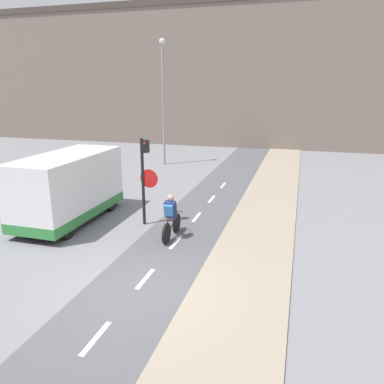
# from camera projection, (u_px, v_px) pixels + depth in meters

# --- Properties ---
(ground_plane) EXTENTS (120.00, 120.00, 0.00)m
(ground_plane) POSITION_uv_depth(u_px,v_px,m) (137.00, 289.00, 9.34)
(ground_plane) COLOR gray
(bike_lane) EXTENTS (2.56, 60.00, 0.02)m
(bike_lane) POSITION_uv_depth(u_px,v_px,m) (137.00, 289.00, 9.34)
(bike_lane) COLOR #56565B
(bike_lane) RESTS_ON ground_plane
(sidewalk_strip) EXTENTS (2.40, 60.00, 0.05)m
(sidewalk_strip) POSITION_uv_depth(u_px,v_px,m) (236.00, 304.00, 8.67)
(sidewalk_strip) COLOR gray
(sidewalk_strip) RESTS_ON ground_plane
(building_row_background) EXTENTS (60.00, 5.20, 11.54)m
(building_row_background) POSITION_uv_depth(u_px,v_px,m) (261.00, 75.00, 31.18)
(building_row_background) COLOR slate
(building_row_background) RESTS_ON ground_plane
(traffic_light_pole) EXTENTS (0.67, 0.25, 3.15)m
(traffic_light_pole) POSITION_uv_depth(u_px,v_px,m) (145.00, 172.00, 13.20)
(traffic_light_pole) COLOR black
(traffic_light_pole) RESTS_ON ground_plane
(street_lamp_far) EXTENTS (0.36, 0.36, 7.64)m
(street_lamp_far) POSITION_uv_depth(u_px,v_px,m) (163.00, 91.00, 23.04)
(street_lamp_far) COLOR gray
(street_lamp_far) RESTS_ON ground_plane
(cyclist_near) EXTENTS (0.46, 1.70, 1.51)m
(cyclist_near) POSITION_uv_depth(u_px,v_px,m) (171.00, 218.00, 12.28)
(cyclist_near) COLOR black
(cyclist_near) RESTS_ON ground_plane
(van) EXTENTS (1.99, 4.71, 2.51)m
(van) POSITION_uv_depth(u_px,v_px,m) (69.00, 189.00, 13.79)
(van) COLOR white
(van) RESTS_ON ground_plane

